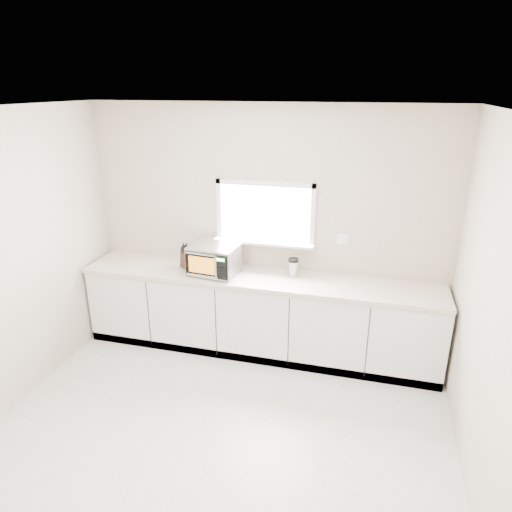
% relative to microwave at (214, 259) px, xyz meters
% --- Properties ---
extents(ground, '(4.00, 4.00, 0.00)m').
position_rel_microwave_xyz_m(ground, '(0.48, -1.63, -1.09)').
color(ground, beige).
rests_on(ground, ground).
extents(back_wall, '(4.00, 0.17, 2.70)m').
position_rel_microwave_xyz_m(back_wall, '(0.48, 0.36, 0.27)').
color(back_wall, '#B6A591').
rests_on(back_wall, ground).
extents(cabinets, '(3.92, 0.60, 0.88)m').
position_rel_microwave_xyz_m(cabinets, '(0.48, 0.07, -0.65)').
color(cabinets, silver).
rests_on(cabinets, ground).
extents(countertop, '(3.92, 0.64, 0.04)m').
position_rel_microwave_xyz_m(countertop, '(0.48, 0.06, -0.19)').
color(countertop, beige).
rests_on(countertop, cabinets).
extents(microwave, '(0.54, 0.46, 0.33)m').
position_rel_microwave_xyz_m(microwave, '(0.00, 0.00, 0.00)').
color(microwave, black).
rests_on(microwave, countertop).
extents(knife_block, '(0.12, 0.22, 0.31)m').
position_rel_microwave_xyz_m(knife_block, '(-0.36, 0.09, -0.04)').
color(knife_block, '#442218').
rests_on(knife_block, countertop).
extents(cutting_board, '(0.29, 0.07, 0.29)m').
position_rel_microwave_xyz_m(cutting_board, '(0.07, 0.31, -0.02)').
color(cutting_board, brown).
rests_on(cutting_board, countertop).
extents(coffee_grinder, '(0.12, 0.12, 0.20)m').
position_rel_microwave_xyz_m(coffee_grinder, '(0.84, 0.18, -0.07)').
color(coffee_grinder, silver).
rests_on(coffee_grinder, countertop).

